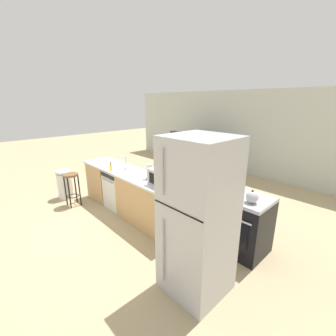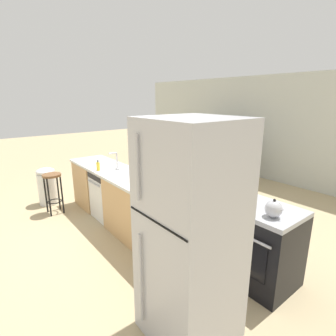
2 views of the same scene
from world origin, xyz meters
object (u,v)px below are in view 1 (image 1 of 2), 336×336
at_px(kettle, 252,197).
at_px(soap_bottle, 111,167).
at_px(trash_bin, 65,183).
at_px(refrigerator, 198,218).
at_px(dishwasher, 121,189).
at_px(stove_range, 242,223).
at_px(paper_towel_roll, 149,172).
at_px(microwave, 165,178).
at_px(couch, 187,161).
at_px(bar_stool, 72,183).

bearing_deg(kettle, soap_bottle, -166.54).
bearing_deg(trash_bin, kettle, 15.82).
height_order(refrigerator, soap_bottle, refrigerator).
xyz_separation_m(dishwasher, refrigerator, (2.60, -0.55, 0.54)).
xyz_separation_m(stove_range, refrigerator, (-0.00, -1.10, 0.51)).
bearing_deg(soap_bottle, stove_range, 16.94).
distance_m(dishwasher, paper_towel_roll, 1.17).
height_order(dishwasher, stove_range, stove_range).
distance_m(dishwasher, trash_bin, 1.51).
distance_m(paper_towel_roll, kettle, 1.82).
relative_size(microwave, soap_bottle, 2.84).
bearing_deg(soap_bottle, trash_bin, -159.65).
distance_m(kettle, couch, 4.22).
bearing_deg(stove_range, dishwasher, -168.09).
distance_m(bar_stool, trash_bin, 0.55).
distance_m(stove_range, bar_stool, 3.63).
relative_size(paper_towel_roll, kettle, 1.38).
height_order(dishwasher, trash_bin, dishwasher).
bearing_deg(paper_towel_roll, bar_stool, -156.64).
bearing_deg(refrigerator, bar_stool, -176.53).
relative_size(paper_towel_roll, trash_bin, 0.38).
height_order(microwave, couch, couch).
bearing_deg(microwave, soap_bottle, -170.71).
relative_size(bar_stool, trash_bin, 1.00).
distance_m(paper_towel_roll, couch, 3.34).
distance_m(refrigerator, soap_bottle, 2.57).
xyz_separation_m(paper_towel_roll, couch, (-1.62, 2.85, -0.64)).
bearing_deg(paper_towel_roll, stove_range, 18.33).
relative_size(stove_range, couch, 0.43).
relative_size(dishwasher, soap_bottle, 4.77).
height_order(soap_bottle, couch, couch).
relative_size(soap_bottle, couch, 0.08).
height_order(dishwasher, soap_bottle, soap_bottle).
distance_m(kettle, bar_stool, 3.78).
xyz_separation_m(microwave, soap_bottle, (-1.38, -0.23, -0.07)).
bearing_deg(kettle, dishwasher, -171.32).
relative_size(dishwasher, paper_towel_roll, 2.98).
relative_size(kettle, bar_stool, 0.28).
distance_m(refrigerator, paper_towel_roll, 1.70).
relative_size(refrigerator, couch, 0.93).
relative_size(soap_bottle, trash_bin, 0.24).
height_order(stove_range, kettle, kettle).
bearing_deg(couch, microwave, -54.36).
bearing_deg(couch, trash_bin, -100.89).
height_order(refrigerator, microwave, refrigerator).
xyz_separation_m(microwave, couch, (-2.06, 2.87, -0.65)).
bearing_deg(stove_range, kettle, -36.68).
xyz_separation_m(kettle, bar_stool, (-3.56, -1.18, -0.45)).
bearing_deg(couch, refrigerator, -46.69).
relative_size(dishwasher, microwave, 1.68).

